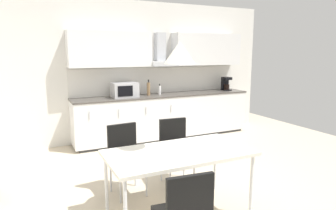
{
  "coord_description": "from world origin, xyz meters",
  "views": [
    {
      "loc": [
        -1.67,
        -3.38,
        1.77
      ],
      "look_at": [
        0.18,
        0.52,
        1.0
      ],
      "focal_mm": 32.0,
      "sensor_mm": 36.0,
      "label": 1
    }
  ],
  "objects_px": {
    "coffee_maker": "(226,84)",
    "chair_far_left": "(125,152)",
    "bottle_brown": "(149,89)",
    "pendant_lamp": "(180,53)",
    "microwave": "(125,90)",
    "chair_far_right": "(175,144)",
    "bottle_white": "(160,90)",
    "dining_table": "(179,155)"
  },
  "relations": [
    {
      "from": "chair_far_right",
      "to": "dining_table",
      "type": "bearing_deg",
      "value": -114.22
    },
    {
      "from": "dining_table",
      "to": "chair_far_right",
      "type": "distance_m",
      "value": 0.87
    },
    {
      "from": "dining_table",
      "to": "microwave",
      "type": "bearing_deg",
      "value": 84.25
    },
    {
      "from": "chair_far_left",
      "to": "dining_table",
      "type": "bearing_deg",
      "value": -65.83
    },
    {
      "from": "microwave",
      "to": "dining_table",
      "type": "height_order",
      "value": "microwave"
    },
    {
      "from": "microwave",
      "to": "bottle_white",
      "type": "xyz_separation_m",
      "value": [
        0.75,
        0.05,
        -0.05
      ]
    },
    {
      "from": "pendant_lamp",
      "to": "bottle_brown",
      "type": "bearing_deg",
      "value": 74.46
    },
    {
      "from": "coffee_maker",
      "to": "pendant_lamp",
      "type": "bearing_deg",
      "value": -133.28
    },
    {
      "from": "chair_far_left",
      "to": "microwave",
      "type": "bearing_deg",
      "value": 72.53
    },
    {
      "from": "bottle_brown",
      "to": "chair_far_left",
      "type": "bearing_deg",
      "value": -119.1
    },
    {
      "from": "bottle_white",
      "to": "chair_far_left",
      "type": "xyz_separation_m",
      "value": [
        -1.39,
        -2.06,
        -0.47
      ]
    },
    {
      "from": "dining_table",
      "to": "pendant_lamp",
      "type": "relative_size",
      "value": 4.8
    },
    {
      "from": "coffee_maker",
      "to": "bottle_brown",
      "type": "relative_size",
      "value": 0.95
    },
    {
      "from": "bottle_white",
      "to": "dining_table",
      "type": "bearing_deg",
      "value": -109.98
    },
    {
      "from": "dining_table",
      "to": "pendant_lamp",
      "type": "bearing_deg",
      "value": 0.0
    },
    {
      "from": "bottle_brown",
      "to": "chair_far_right",
      "type": "bearing_deg",
      "value": -101.98
    },
    {
      "from": "microwave",
      "to": "coffee_maker",
      "type": "distance_m",
      "value": 2.38
    },
    {
      "from": "bottle_brown",
      "to": "chair_far_right",
      "type": "height_order",
      "value": "bottle_brown"
    },
    {
      "from": "coffee_maker",
      "to": "dining_table",
      "type": "height_order",
      "value": "coffee_maker"
    },
    {
      "from": "coffee_maker",
      "to": "dining_table",
      "type": "distance_m",
      "value": 3.9
    },
    {
      "from": "bottle_white",
      "to": "chair_far_right",
      "type": "xyz_separation_m",
      "value": [
        -0.68,
        -2.06,
        -0.47
      ]
    },
    {
      "from": "microwave",
      "to": "chair_far_right",
      "type": "height_order",
      "value": "microwave"
    },
    {
      "from": "chair_far_left",
      "to": "pendant_lamp",
      "type": "distance_m",
      "value": 1.5
    },
    {
      "from": "microwave",
      "to": "pendant_lamp",
      "type": "relative_size",
      "value": 1.5
    },
    {
      "from": "microwave",
      "to": "bottle_white",
      "type": "relative_size",
      "value": 2.21
    },
    {
      "from": "microwave",
      "to": "bottle_white",
      "type": "distance_m",
      "value": 0.76
    },
    {
      "from": "bottle_brown",
      "to": "chair_far_left",
      "type": "distance_m",
      "value": 2.4
    },
    {
      "from": "coffee_maker",
      "to": "chair_far_left",
      "type": "bearing_deg",
      "value": -145.89
    },
    {
      "from": "bottle_brown",
      "to": "dining_table",
      "type": "bearing_deg",
      "value": -105.54
    },
    {
      "from": "microwave",
      "to": "pendant_lamp",
      "type": "xyz_separation_m",
      "value": [
        -0.28,
        -2.8,
        0.71
      ]
    },
    {
      "from": "microwave",
      "to": "bottle_white",
      "type": "height_order",
      "value": "microwave"
    },
    {
      "from": "microwave",
      "to": "chair_far_left",
      "type": "height_order",
      "value": "microwave"
    },
    {
      "from": "chair_far_left",
      "to": "chair_far_right",
      "type": "height_order",
      "value": "same"
    },
    {
      "from": "bottle_brown",
      "to": "pendant_lamp",
      "type": "bearing_deg",
      "value": -105.54
    },
    {
      "from": "bottle_brown",
      "to": "pendant_lamp",
      "type": "height_order",
      "value": "pendant_lamp"
    },
    {
      "from": "coffee_maker",
      "to": "bottle_white",
      "type": "relative_size",
      "value": 1.38
    },
    {
      "from": "bottle_white",
      "to": "chair_far_left",
      "type": "height_order",
      "value": "bottle_white"
    },
    {
      "from": "bottle_brown",
      "to": "pendant_lamp",
      "type": "distance_m",
      "value": 3.03
    },
    {
      "from": "coffee_maker",
      "to": "chair_far_right",
      "type": "xyz_separation_m",
      "value": [
        -2.31,
        -2.04,
        -0.53
      ]
    },
    {
      "from": "dining_table",
      "to": "chair_far_right",
      "type": "relative_size",
      "value": 1.77
    },
    {
      "from": "bottle_brown",
      "to": "bottle_white",
      "type": "xyz_separation_m",
      "value": [
        0.25,
        0.02,
        -0.04
      ]
    },
    {
      "from": "microwave",
      "to": "bottle_white",
      "type": "bearing_deg",
      "value": 3.72
    }
  ]
}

